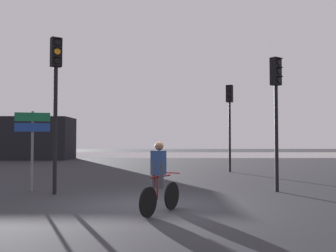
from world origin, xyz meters
TOP-DOWN VIEW (x-y plane):
  - ground_plane at (0.00, 0.00)m, footprint 120.00×120.00m
  - water_strip at (0.00, 32.83)m, footprint 80.00×16.00m
  - distant_building at (-12.77, 22.83)m, footprint 10.34×4.00m
  - traffic_light_far_right at (3.78, 9.92)m, footprint 0.40×0.42m
  - traffic_light_near_right at (3.97, 2.54)m, footprint 0.40×0.42m
  - traffic_light_near_left at (-3.01, 2.07)m, footprint 0.40×0.42m
  - direction_sign_post at (-3.95, 2.77)m, footprint 1.08×0.28m
  - cyclist at (0.22, -1.01)m, footprint 0.89×1.50m

SIDE VIEW (x-z plane):
  - ground_plane at x=0.00m, z-range 0.00..0.00m
  - water_strip at x=0.00m, z-range 0.00..0.01m
  - cyclist at x=0.22m, z-range 0.01..1.63m
  - direction_sign_post at x=-3.95m, z-range 0.49..3.09m
  - distant_building at x=-12.77m, z-range 0.00..3.59m
  - traffic_light_near_right at x=3.97m, z-range 0.85..5.18m
  - traffic_light_far_right at x=3.78m, z-range 0.88..5.41m
  - traffic_light_near_left at x=-3.01m, z-range 0.92..5.75m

